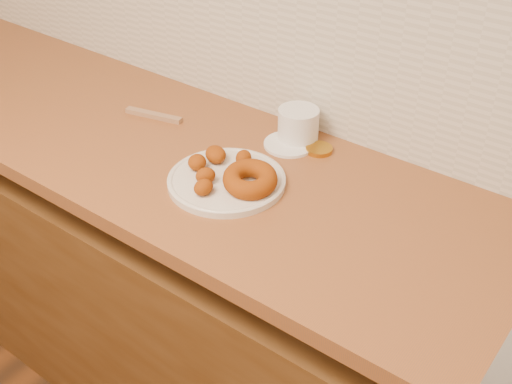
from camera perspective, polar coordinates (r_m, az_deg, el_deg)
base_cabinet at (r=1.77m, az=3.44°, el=-14.41°), size 3.60×0.60×0.77m
butcher_block at (r=1.81m, az=-13.32°, el=5.98°), size 2.30×0.62×0.04m
backsplash at (r=1.51m, az=11.11°, el=13.87°), size 3.60×0.02×0.60m
donut_plate at (r=1.47m, az=-2.63°, el=0.99°), size 0.27×0.27×0.02m
ring_donut at (r=1.42m, az=-0.56°, el=1.17°), size 0.18×0.18×0.06m
fried_dough_chunks at (r=1.48m, az=-3.84°, el=2.37°), size 0.13×0.20×0.04m
plastic_tub at (r=1.63m, az=3.78°, el=5.96°), size 0.13×0.13×0.09m
tub_lid at (r=1.62m, az=2.97°, el=4.27°), size 0.17×0.17×0.01m
brass_jar_lid at (r=1.60m, az=5.62°, el=3.80°), size 0.08×0.08×0.01m
wooden_utensil at (r=1.77m, az=-9.09°, el=6.75°), size 0.17×0.06×0.01m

